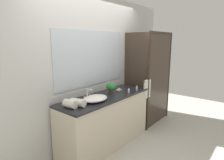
% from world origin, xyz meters
% --- Properties ---
extents(ground_plane, '(8.00, 8.00, 0.00)m').
position_xyz_m(ground_plane, '(0.00, 0.00, 0.00)').
color(ground_plane, '#B7B2A8').
extents(wall_back_with_mirror, '(4.40, 0.06, 2.60)m').
position_xyz_m(wall_back_with_mirror, '(0.00, 0.34, 1.31)').
color(wall_back_with_mirror, silver).
rests_on(wall_back_with_mirror, ground_plane).
extents(vanity_cabinet, '(1.80, 0.58, 0.90)m').
position_xyz_m(vanity_cabinet, '(0.00, 0.01, 0.45)').
color(vanity_cabinet, beige).
rests_on(vanity_cabinet, ground_plane).
extents(shower_enclosure, '(1.20, 0.59, 2.00)m').
position_xyz_m(shower_enclosure, '(1.27, -0.19, 1.02)').
color(shower_enclosure, '#2D2319').
rests_on(shower_enclosure, ground_plane).
extents(sink_basin, '(0.42, 0.32, 0.09)m').
position_xyz_m(sink_basin, '(-0.32, -0.06, 0.94)').
color(sink_basin, white).
rests_on(sink_basin, vanity_cabinet).
extents(faucet, '(0.17, 0.13, 0.17)m').
position_xyz_m(faucet, '(-0.32, 0.11, 0.96)').
color(faucet, silver).
rests_on(faucet, vanity_cabinet).
extents(potted_plant, '(0.17, 0.17, 0.20)m').
position_xyz_m(potted_plant, '(0.16, 0.03, 1.01)').
color(potted_plant, '#473828').
rests_on(potted_plant, vanity_cabinet).
extents(soap_dish, '(0.10, 0.07, 0.04)m').
position_xyz_m(soap_dish, '(0.44, 0.07, 0.91)').
color(soap_dish, silver).
rests_on(soap_dish, vanity_cabinet).
extents(amenity_bottle_shampoo, '(0.03, 0.03, 0.09)m').
position_xyz_m(amenity_bottle_shampoo, '(0.65, -0.19, 0.94)').
color(amenity_bottle_shampoo, silver).
rests_on(amenity_bottle_shampoo, vanity_cabinet).
extents(amenity_bottle_lotion, '(0.03, 0.03, 0.09)m').
position_xyz_m(amenity_bottle_lotion, '(0.38, -0.19, 0.94)').
color(amenity_bottle_lotion, white).
rests_on(amenity_bottle_lotion, vanity_cabinet).
extents(rolled_towel_near_edge, '(0.14, 0.20, 0.12)m').
position_xyz_m(rolled_towel_near_edge, '(-0.76, 0.00, 0.96)').
color(rolled_towel_near_edge, silver).
rests_on(rolled_towel_near_edge, vanity_cabinet).
extents(rolled_towel_middle, '(0.15, 0.24, 0.11)m').
position_xyz_m(rolled_towel_middle, '(-0.65, -0.03, 0.96)').
color(rolled_towel_middle, silver).
rests_on(rolled_towel_middle, vanity_cabinet).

